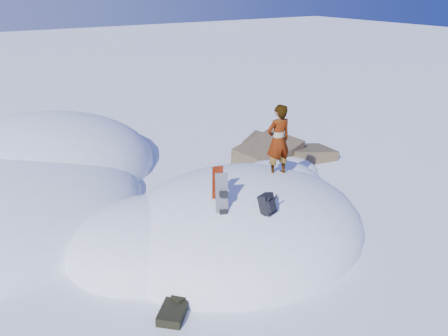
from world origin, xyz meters
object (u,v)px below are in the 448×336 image
snowboard_dark (222,205)px  snowboard_red (218,192)px  backpack (268,204)px  person (278,141)px

snowboard_dark → snowboard_red: bearing=95.7°
backpack → person: 2.29m
person → snowboard_red: bearing=18.0°
snowboard_dark → backpack: 1.03m
snowboard_red → person: size_ratio=0.70×
snowboard_red → snowboard_dark: snowboard_red is taller
snowboard_red → person: (2.21, 0.51, 0.71)m
snowboard_dark → person: (2.39, 1.01, 0.78)m
snowboard_dark → person: size_ratio=0.76×
backpack → person: bearing=28.3°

